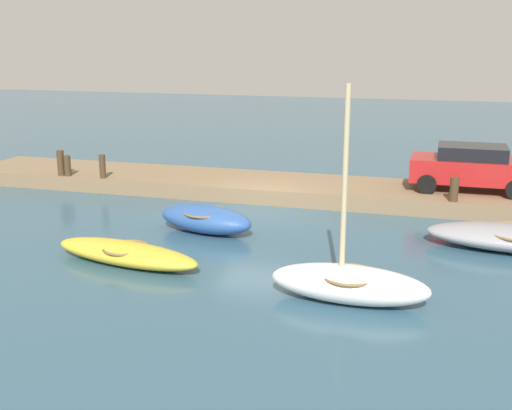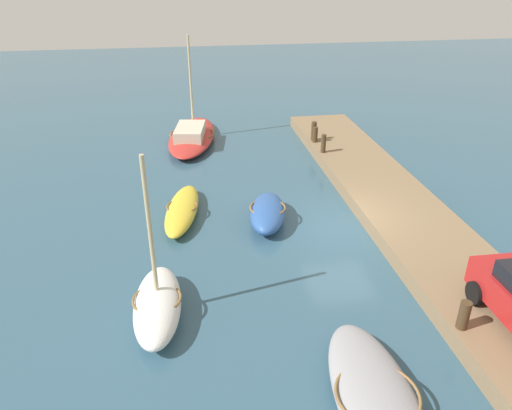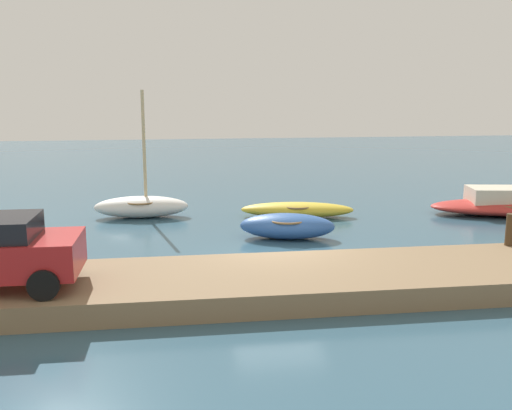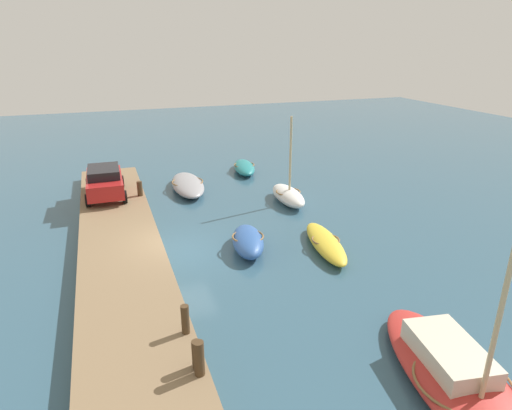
{
  "view_description": "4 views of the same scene",
  "coord_description": "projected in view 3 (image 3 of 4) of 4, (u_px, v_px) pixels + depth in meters",
  "views": [
    {
      "loc": [
        -5.6,
        19.53,
        5.6
      ],
      "look_at": [
        -1.03,
        3.64,
        1.21
      ],
      "focal_mm": 44.19,
      "sensor_mm": 36.0,
      "label": 1
    },
    {
      "loc": [
        -14.87,
        5.63,
        8.87
      ],
      "look_at": [
        -0.13,
        3.28,
        1.25
      ],
      "focal_mm": 34.11,
      "sensor_mm": 36.0,
      "label": 2
    },
    {
      "loc": [
        -2.79,
        -15.39,
        4.74
      ],
      "look_at": [
        -0.32,
        1.92,
        1.28
      ],
      "focal_mm": 41.24,
      "sensor_mm": 36.0,
      "label": 3
    },
    {
      "loc": [
        16.81,
        -2.62,
        8.34
      ],
      "look_at": [
        -0.81,
        3.63,
        1.35
      ],
      "focal_mm": 31.06,
      "sensor_mm": 36.0,
      "label": 4
    }
  ],
  "objects": [
    {
      "name": "mooring_post_mid_west",
      "position": [
        510.0,
        230.0,
        15.98
      ],
      "size": [
        0.23,
        0.23,
        0.88
      ],
      "primitive_type": "cylinder",
      "color": "#47331E",
      "rests_on": "dock_platform"
    },
    {
      "name": "rowboat_yellow",
      "position": [
        297.0,
        210.0,
        22.11
      ],
      "size": [
        4.37,
        1.84,
        0.56
      ],
      "rotation": [
        0.0,
        0.0,
        -0.17
      ],
      "color": "gold",
      "rests_on": "ground_plane"
    },
    {
      "name": "dock_platform",
      "position": [
        295.0,
        281.0,
        13.9
      ],
      "size": [
        24.37,
        3.27,
        0.54
      ],
      "primitive_type": "cube",
      "color": "#846B4C",
      "rests_on": "ground_plane"
    },
    {
      "name": "ground_plane",
      "position": [
        277.0,
        263.0,
        16.26
      ],
      "size": [
        84.0,
        84.0,
        0.0
      ],
      "primitive_type": "plane",
      "color": "#33566B"
    },
    {
      "name": "dinghy_blue",
      "position": [
        287.0,
        226.0,
        18.91
      ],
      "size": [
        3.26,
        1.92,
        0.82
      ],
      "rotation": [
        0.0,
        0.0,
        -0.22
      ],
      "color": "#2D569E",
      "rests_on": "ground_plane"
    },
    {
      "name": "mooring_post_west",
      "position": [
        30.0,
        249.0,
        14.25
      ],
      "size": [
        0.28,
        0.28,
        0.78
      ],
      "primitive_type": "cylinder",
      "color": "#47331E",
      "rests_on": "dock_platform"
    },
    {
      "name": "rowboat_white",
      "position": [
        141.0,
        206.0,
        22.05
      ],
      "size": [
        3.55,
        1.41,
        4.72
      ],
      "rotation": [
        0.0,
        0.0,
        -0.04
      ],
      "color": "white",
      "rests_on": "ground_plane"
    }
  ]
}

